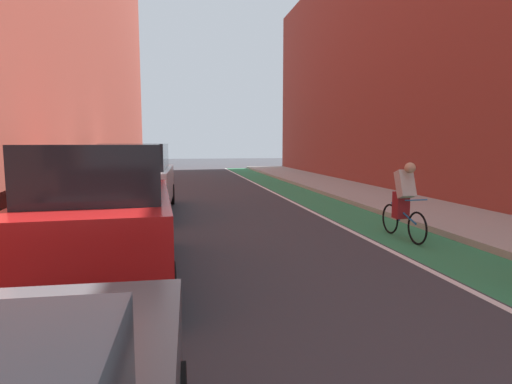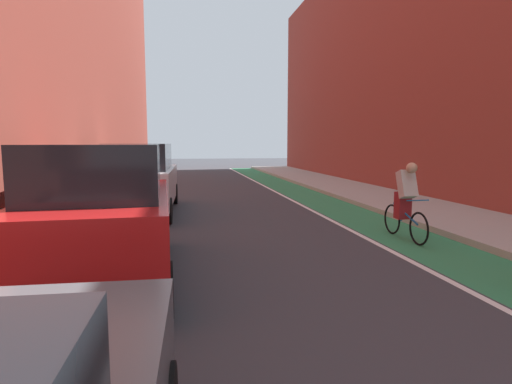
# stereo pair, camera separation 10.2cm
# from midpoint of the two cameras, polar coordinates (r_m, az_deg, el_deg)

# --- Properties ---
(ground_plane) EXTENTS (86.08, 86.08, 0.00)m
(ground_plane) POSITION_cam_midpoint_polar(r_m,az_deg,el_deg) (11.49, -1.38, -3.31)
(ground_plane) COLOR #38383D
(bike_lane_paint) EXTENTS (1.60, 39.13, 0.00)m
(bike_lane_paint) POSITION_cam_midpoint_polar(r_m,az_deg,el_deg) (14.16, 9.58, -1.50)
(bike_lane_paint) COLOR #2D8451
(bike_lane_paint) RESTS_ON ground
(lane_divider_stripe) EXTENTS (0.12, 39.13, 0.00)m
(lane_divider_stripe) POSITION_cam_midpoint_polar(r_m,az_deg,el_deg) (13.89, 6.09, -1.60)
(lane_divider_stripe) COLOR white
(lane_divider_stripe) RESTS_ON ground
(sidewalk_right) EXTENTS (2.94, 39.13, 0.14)m
(sidewalk_right) POSITION_cam_midpoint_polar(r_m,az_deg,el_deg) (15.07, 17.74, -0.97)
(sidewalk_right) COLOR #A8A59E
(sidewalk_right) RESTS_ON ground
(building_facade_right) EXTENTS (2.40, 35.13, 11.62)m
(building_facade_right) POSITION_cam_midpoint_polar(r_m,az_deg,el_deg) (18.42, 23.09, 18.13)
(building_facade_right) COLOR brown
(building_facade_right) RESTS_ON ground
(parked_suv_red) EXTENTS (2.00, 4.37, 1.98)m
(parked_suv_red) POSITION_cam_midpoint_polar(r_m,az_deg,el_deg) (6.37, -19.60, -2.57)
(parked_suv_red) COLOR red
(parked_suv_red) RESTS_ON ground
(parked_suv_white) EXTENTS (1.96, 4.65, 1.98)m
(parked_suv_white) POSITION_cam_midpoint_polar(r_m,az_deg,el_deg) (12.20, -15.15, 1.86)
(parked_suv_white) COLOR silver
(parked_suv_white) RESTS_ON ground
(cyclist_trailing) EXTENTS (0.48, 1.71, 1.61)m
(cyclist_trailing) POSITION_cam_midpoint_polar(r_m,az_deg,el_deg) (9.18, 20.05, -1.15)
(cyclist_trailing) COLOR black
(cyclist_trailing) RESTS_ON ground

